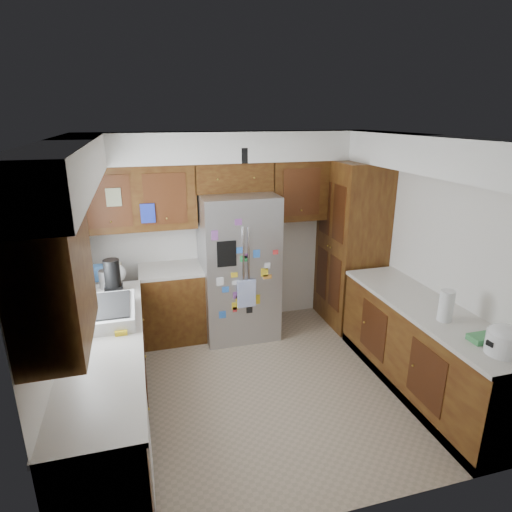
# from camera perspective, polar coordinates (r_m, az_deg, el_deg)

# --- Properties ---
(floor) EXTENTS (3.60, 3.60, 0.00)m
(floor) POSITION_cam_1_polar(r_m,az_deg,el_deg) (4.67, 1.33, -16.76)
(floor) COLOR tan
(floor) RESTS_ON ground
(room_shell) EXTENTS (3.64, 3.24, 2.52)m
(room_shell) POSITION_cam_1_polar(r_m,az_deg,el_deg) (4.24, -1.30, 6.57)
(room_shell) COLOR silver
(room_shell) RESTS_ON ground
(left_counter_run) EXTENTS (1.36, 3.20, 0.92)m
(left_counter_run) POSITION_cam_1_polar(r_m,az_deg,el_deg) (4.32, -16.82, -14.00)
(left_counter_run) COLOR #3F1B0C
(left_counter_run) RESTS_ON ground
(right_counter_run) EXTENTS (0.63, 2.25, 0.92)m
(right_counter_run) POSITION_cam_1_polar(r_m,az_deg,el_deg) (4.70, 21.36, -11.84)
(right_counter_run) COLOR #3F1B0C
(right_counter_run) RESTS_ON ground
(pantry) EXTENTS (0.60, 0.90, 2.15)m
(pantry) POSITION_cam_1_polar(r_m,az_deg,el_deg) (5.71, 12.56, 1.48)
(pantry) COLOR #3F1B0C
(pantry) RESTS_ON ground
(fridge) EXTENTS (0.90, 0.79, 1.80)m
(fridge) POSITION_cam_1_polar(r_m,az_deg,el_deg) (5.30, -2.37, -1.39)
(fridge) COLOR #A9A9AE
(fridge) RESTS_ON ground
(bridge_cabinet) EXTENTS (0.96, 0.34, 0.35)m
(bridge_cabinet) POSITION_cam_1_polar(r_m,az_deg,el_deg) (5.26, -3.10, 10.53)
(bridge_cabinet) COLOR #3F1B0C
(bridge_cabinet) RESTS_ON fridge
(fridge_top_items) EXTENTS (0.69, 0.36, 0.25)m
(fridge_top_items) POSITION_cam_1_polar(r_m,az_deg,el_deg) (5.18, -3.71, 13.71)
(fridge_top_items) COLOR #215BAA
(fridge_top_items) RESTS_ON bridge_cabinet
(sink_assembly) EXTENTS (0.52, 0.73, 0.37)m
(sink_assembly) POSITION_cam_1_polar(r_m,az_deg,el_deg) (4.13, -19.44, -7.04)
(sink_assembly) COLOR white
(sink_assembly) RESTS_ON left_counter_run
(left_counter_clutter) EXTENTS (0.36, 0.89, 0.38)m
(left_counter_clutter) POSITION_cam_1_polar(r_m,az_deg,el_deg) (4.81, -18.72, -2.55)
(left_counter_clutter) COLOR black
(left_counter_clutter) RESTS_ON left_counter_run
(rice_cooker) EXTENTS (0.28, 0.26, 0.23)m
(rice_cooker) POSITION_cam_1_polar(r_m,az_deg,el_deg) (3.86, 30.20, -9.59)
(rice_cooker) COLOR white
(rice_cooker) RESTS_ON right_counter_run
(paper_towel) EXTENTS (0.13, 0.13, 0.29)m
(paper_towel) POSITION_cam_1_polar(r_m,az_deg,el_deg) (4.20, 24.02, -6.07)
(paper_towel) COLOR white
(paper_towel) RESTS_ON right_counter_run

